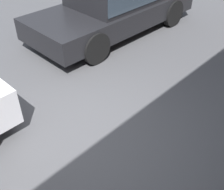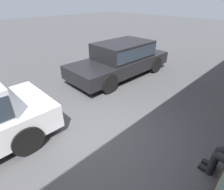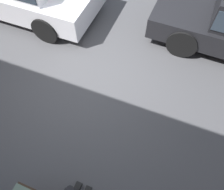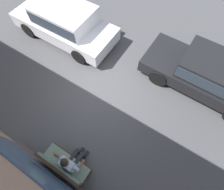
{
  "view_description": "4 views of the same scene",
  "coord_description": "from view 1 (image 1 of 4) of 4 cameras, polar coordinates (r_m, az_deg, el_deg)",
  "views": [
    {
      "loc": [
        1.81,
        2.6,
        3.16
      ],
      "look_at": [
        -0.08,
        0.79,
        1.17
      ],
      "focal_mm": 45.0,
      "sensor_mm": 36.0,
      "label": 1
    },
    {
      "loc": [
        1.98,
        2.6,
        2.95
      ],
      "look_at": [
        -0.47,
        0.14,
        1.0
      ],
      "focal_mm": 28.0,
      "sensor_mm": 36.0,
      "label": 2
    },
    {
      "loc": [
        -1.65,
        2.6,
        3.91
      ],
      "look_at": [
        -0.93,
        0.79,
        0.79
      ],
      "focal_mm": 35.0,
      "sensor_mm": 36.0,
      "label": 3
    },
    {
      "loc": [
        -2.25,
        2.6,
        5.78
      ],
      "look_at": [
        -0.96,
        0.56,
        1.2
      ],
      "focal_mm": 28.0,
      "sensor_mm": 36.0,
      "label": 4
    }
  ],
  "objects": [
    {
      "name": "ground_plane",
      "position": [
        4.47,
        -8.11,
        -8.11
      ],
      "size": [
        60.0,
        60.0,
        0.0
      ],
      "primitive_type": "plane",
      "color": "#424244"
    },
    {
      "name": "parked_car_near",
      "position": [
        7.37,
        0.89,
        18.38
      ],
      "size": [
        4.55,
        1.93,
        1.38
      ],
      "color": "black",
      "rests_on": "ground_plane"
    }
  ]
}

